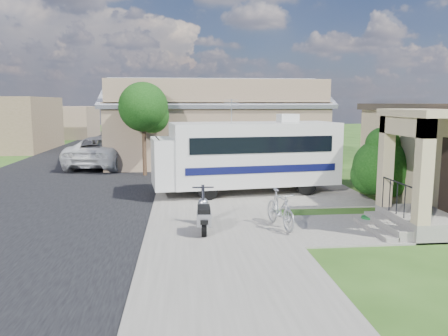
{
  "coord_description": "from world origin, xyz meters",
  "views": [
    {
      "loc": [
        -1.98,
        -12.6,
        3.57
      ],
      "look_at": [
        -0.5,
        2.5,
        1.3
      ],
      "focal_mm": 35.0,
      "sensor_mm": 36.0,
      "label": 1
    }
  ],
  "objects": [
    {
      "name": "driveway_slab",
      "position": [
        1.5,
        4.5,
        0.03
      ],
      "size": [
        7.0,
        6.0,
        0.05
      ],
      "primitive_type": "cube",
      "color": "#65615B",
      "rests_on": "ground"
    },
    {
      "name": "pickup_truck",
      "position": [
        -6.26,
        12.47,
        0.86
      ],
      "size": [
        3.93,
        6.63,
        1.73
      ],
      "primitive_type": "imported",
      "rotation": [
        0.0,
        0.0,
        2.96
      ],
      "color": "silver",
      "rests_on": "ground"
    },
    {
      "name": "street_tree_b",
      "position": [
        -3.7,
        19.05,
        3.39
      ],
      "size": [
        2.44,
        2.4,
        4.73
      ],
      "color": "black",
      "rests_on": "ground"
    },
    {
      "name": "warehouse",
      "position": [
        0.0,
        13.97,
        1.99
      ],
      "size": [
        12.5,
        8.4,
        5.04
      ],
      "color": "#7D674E",
      "rests_on": "ground"
    },
    {
      "name": "garden_hose",
      "position": [
        3.55,
        -0.44,
        0.09
      ],
      "size": [
        0.42,
        0.42,
        0.19
      ],
      "primitive_type": "cylinder",
      "color": "#125A21",
      "rests_on": "ground"
    },
    {
      "name": "van",
      "position": [
        -6.32,
        20.6,
        0.8
      ],
      "size": [
        3.19,
        5.83,
        1.6
      ],
      "primitive_type": "imported",
      "rotation": [
        0.0,
        0.0,
        0.18
      ],
      "color": "silver",
      "rests_on": "ground"
    },
    {
      "name": "street_tree_a",
      "position": [
        -3.7,
        9.05,
        3.25
      ],
      "size": [
        2.44,
        2.4,
        4.58
      ],
      "color": "black",
      "rests_on": "ground"
    },
    {
      "name": "motorhome",
      "position": [
        0.59,
        4.25,
        1.58
      ],
      "size": [
        7.41,
        3.14,
        3.68
      ],
      "rotation": [
        0.0,
        0.0,
        0.13
      ],
      "color": "#B8B8B3",
      "rests_on": "ground"
    },
    {
      "name": "street_tree_c",
      "position": [
        -3.7,
        28.05,
        3.1
      ],
      "size": [
        2.44,
        2.4,
        4.42
      ],
      "color": "black",
      "rests_on": "ground"
    },
    {
      "name": "walk_slab",
      "position": [
        3.0,
        -1.0,
        0.03
      ],
      "size": [
        4.0,
        3.0,
        0.05
      ],
      "primitive_type": "cube",
      "color": "#65615B",
      "rests_on": "ground"
    },
    {
      "name": "ground",
      "position": [
        0.0,
        0.0,
        0.0
      ],
      "size": [
        120.0,
        120.0,
        0.0
      ],
      "primitive_type": "plane",
      "color": "#214211"
    },
    {
      "name": "street_slab",
      "position": [
        -7.5,
        10.0,
        0.01
      ],
      "size": [
        9.0,
        80.0,
        0.02
      ],
      "primitive_type": "cube",
      "color": "black",
      "rests_on": "ground"
    },
    {
      "name": "distant_bldg_near",
      "position": [
        -15.0,
        34.0,
        1.6
      ],
      "size": [
        8.0,
        7.0,
        3.2
      ],
      "primitive_type": "cube",
      "color": "#7D674E",
      "rests_on": "ground"
    },
    {
      "name": "scooter",
      "position": [
        -1.4,
        -0.93,
        0.51
      ],
      "size": [
        0.62,
        1.76,
        1.16
      ],
      "rotation": [
        0.0,
        0.0,
        -0.03
      ],
      "color": "black",
      "rests_on": "ground"
    },
    {
      "name": "shrub",
      "position": [
        5.12,
        2.09,
        1.4
      ],
      "size": [
        2.23,
        2.13,
        2.74
      ],
      "color": "black",
      "rests_on": "ground"
    },
    {
      "name": "sidewalk_slab",
      "position": [
        -1.0,
        10.0,
        0.03
      ],
      "size": [
        4.0,
        80.0,
        0.06
      ],
      "primitive_type": "cube",
      "color": "#65615B",
      "rests_on": "ground"
    },
    {
      "name": "bicycle",
      "position": [
        0.77,
        -0.8,
        0.54
      ],
      "size": [
        0.85,
        1.85,
        1.07
      ],
      "primitive_type": "imported",
      "rotation": [
        0.0,
        0.0,
        0.2
      ],
      "color": "#9C9DA3",
      "rests_on": "ground"
    }
  ]
}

